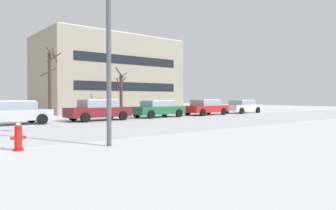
% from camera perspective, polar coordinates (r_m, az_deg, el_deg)
% --- Properties ---
extents(fire_hydrant, '(0.44, 0.30, 0.85)m').
position_cam_1_polar(fire_hydrant, '(10.64, -25.43, -5.22)').
color(fire_hydrant, red).
rests_on(fire_hydrant, ground).
extents(street_lamp, '(1.56, 0.36, 6.48)m').
position_cam_1_polar(street_lamp, '(11.01, -9.56, 13.20)').
color(street_lamp, '#4C4F54').
rests_on(street_lamp, ground).
extents(parked_car_silver, '(4.20, 2.28, 1.45)m').
position_cam_1_polar(parked_car_silver, '(20.89, -26.16, -1.20)').
color(parked_car_silver, silver).
rests_on(parked_car_silver, ground).
extents(parked_car_maroon, '(4.59, 2.17, 1.51)m').
position_cam_1_polar(parked_car_maroon, '(22.71, -12.46, -0.84)').
color(parked_car_maroon, maroon).
rests_on(parked_car_maroon, ground).
extents(parked_car_green, '(4.65, 2.23, 1.40)m').
position_cam_1_polar(parked_car_green, '(25.88, -1.79, -0.64)').
color(parked_car_green, '#1E6038').
rests_on(parked_car_green, ground).
extents(parked_car_red, '(4.60, 2.26, 1.45)m').
position_cam_1_polar(parked_car_red, '(29.48, 6.86, -0.38)').
color(parked_car_red, red).
rests_on(parked_car_red, ground).
extents(parked_car_white, '(4.55, 2.24, 1.39)m').
position_cam_1_polar(parked_car_white, '(33.71, 13.28, -0.23)').
color(parked_car_white, white).
rests_on(parked_car_white, ground).
extents(tree_far_right, '(1.30, 1.30, 4.36)m').
position_cam_1_polar(tree_far_right, '(29.33, -8.52, 2.22)').
color(tree_far_right, '#423326').
rests_on(tree_far_right, ground).
extents(tree_far_mid, '(1.44, 1.53, 5.45)m').
position_cam_1_polar(tree_far_mid, '(25.99, -20.57, 3.73)').
color(tree_far_mid, '#423326').
rests_on(tree_far_mid, ground).
extents(building_far_right, '(15.13, 9.41, 8.42)m').
position_cam_1_polar(building_far_right, '(37.38, -10.86, 5.29)').
color(building_far_right, '#9E937F').
rests_on(building_far_right, ground).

